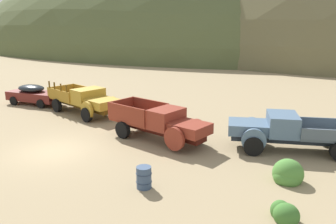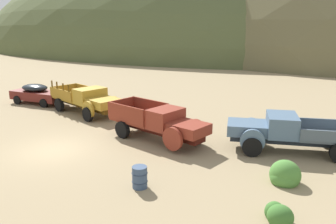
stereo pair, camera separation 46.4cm
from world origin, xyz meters
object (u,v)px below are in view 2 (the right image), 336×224
at_px(truck_mustard, 89,100).
at_px(truck_chalk_blue, 283,132).
at_px(oil_drum_foreground, 140,177).
at_px(car_oxblood, 39,94).
at_px(truck_rust_red, 163,124).

relative_size(truck_mustard, truck_chalk_blue, 0.96).
bearing_deg(truck_chalk_blue, oil_drum_foreground, 41.79).
bearing_deg(car_oxblood, truck_mustard, -10.35).
bearing_deg(oil_drum_foreground, car_oxblood, 148.91).
distance_m(truck_chalk_blue, oil_drum_foreground, 8.02).
height_order(truck_chalk_blue, oil_drum_foreground, truck_chalk_blue).
height_order(truck_mustard, truck_rust_red, truck_mustard).
xyz_separation_m(truck_rust_red, truck_chalk_blue, (6.04, 1.47, -0.03)).
height_order(car_oxblood, oil_drum_foreground, car_oxblood).
distance_m(truck_mustard, truck_chalk_blue, 13.42).
bearing_deg(oil_drum_foreground, truck_rust_red, 107.47).
bearing_deg(truck_rust_red, truck_mustard, 173.87).
bearing_deg(truck_chalk_blue, truck_rust_red, -1.23).
height_order(car_oxblood, truck_mustard, truck_mustard).
bearing_deg(car_oxblood, truck_chalk_blue, -9.02).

